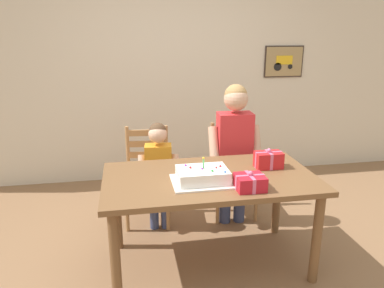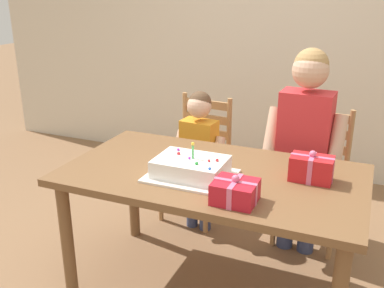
{
  "view_description": "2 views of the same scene",
  "coord_description": "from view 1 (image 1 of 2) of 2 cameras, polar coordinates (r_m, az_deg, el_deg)",
  "views": [
    {
      "loc": [
        -0.59,
        -2.51,
        1.79
      ],
      "look_at": [
        -0.11,
        0.12,
        0.98
      ],
      "focal_mm": 34.34,
      "sensor_mm": 36.0,
      "label": 1
    },
    {
      "loc": [
        0.74,
        -2.03,
        1.69
      ],
      "look_at": [
        -0.14,
        0.05,
        0.88
      ],
      "focal_mm": 41.09,
      "sensor_mm": 36.0,
      "label": 2
    }
  ],
  "objects": [
    {
      "name": "chair_right",
      "position": [
        3.74,
        6.34,
        -3.92
      ],
      "size": [
        0.45,
        0.45,
        0.92
      ],
      "color": "#A87A4C",
      "rests_on": "ground"
    },
    {
      "name": "child_older",
      "position": [
        3.42,
        6.62,
        0.39
      ],
      "size": [
        0.5,
        0.28,
        1.35
      ],
      "color": "#38426B",
      "rests_on": "ground"
    },
    {
      "name": "gift_box_beside_cake",
      "position": [
        2.99,
        11.79,
        -2.42
      ],
      "size": [
        0.22,
        0.14,
        0.16
      ],
      "color": "red",
      "rests_on": "dining_table"
    },
    {
      "name": "birthday_cake",
      "position": [
        2.65,
        1.64,
        -4.99
      ],
      "size": [
        0.44,
        0.34,
        0.19
      ],
      "color": "white",
      "rests_on": "dining_table"
    },
    {
      "name": "ground_plane",
      "position": [
        3.14,
        2.59,
        -17.91
      ],
      "size": [
        20.0,
        20.0,
        0.0
      ],
      "primitive_type": "plane",
      "color": "#846042"
    },
    {
      "name": "child_younger",
      "position": [
        3.36,
        -5.22,
        -3.47
      ],
      "size": [
        0.39,
        0.23,
        1.03
      ],
      "color": "#38426B",
      "rests_on": "ground"
    },
    {
      "name": "chair_left",
      "position": [
        3.6,
        -6.95,
        -4.79
      ],
      "size": [
        0.46,
        0.46,
        0.92
      ],
      "color": "#A87A4C",
      "rests_on": "ground"
    },
    {
      "name": "back_wall",
      "position": [
        4.57,
        -2.77,
        10.73
      ],
      "size": [
        6.4,
        0.11,
        2.6
      ],
      "color": "beige",
      "rests_on": "ground"
    },
    {
      "name": "dining_table",
      "position": [
        2.81,
        2.77,
        -6.79
      ],
      "size": [
        1.59,
        0.89,
        0.76
      ],
      "color": "brown",
      "rests_on": "ground"
    },
    {
      "name": "gift_box_red_large",
      "position": [
        2.56,
        8.98,
        -5.89
      ],
      "size": [
        0.2,
        0.18,
        0.14
      ],
      "color": "red",
      "rests_on": "dining_table"
    }
  ]
}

